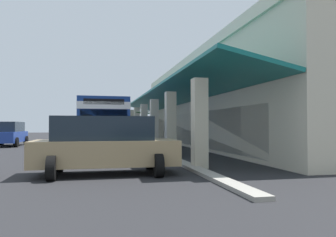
% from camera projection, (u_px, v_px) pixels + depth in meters
% --- Properties ---
extents(ground, '(120.00, 120.00, 0.00)m').
position_uv_depth(ground, '(220.00, 148.00, 23.52)').
color(ground, '#262628').
extents(curb_strip, '(37.07, 0.50, 0.12)m').
position_uv_depth(curb_strip, '(144.00, 146.00, 25.06)').
color(curb_strip, '#9E998E').
rests_on(curb_strip, ground).
extents(plaza_building, '(31.19, 16.20, 6.98)m').
position_uv_depth(plaza_building, '(257.00, 104.00, 27.19)').
color(plaza_building, beige).
rests_on(plaza_building, ground).
extents(transit_bus, '(11.28, 3.05, 3.34)m').
position_uv_depth(transit_bus, '(100.00, 123.00, 20.90)').
color(transit_bus, navy).
rests_on(transit_bus, ground).
extents(parked_suv_blue, '(4.82, 2.25, 1.97)m').
position_uv_depth(parked_suv_blue, '(9.00, 134.00, 26.12)').
color(parked_suv_blue, navy).
rests_on(parked_suv_blue, ground).
extents(parked_suv_tan, '(2.73, 4.81, 1.97)m').
position_uv_depth(parked_suv_tan, '(105.00, 145.00, 10.94)').
color(parked_suv_tan, '#9E845B').
rests_on(parked_suv_tan, ground).
extents(pedestrian, '(0.55, 0.66, 1.77)m').
position_uv_depth(pedestrian, '(124.00, 141.00, 14.17)').
color(pedestrian, '#726651').
rests_on(pedestrian, ground).
extents(potted_palm, '(1.92, 1.95, 3.13)m').
position_uv_depth(potted_palm, '(144.00, 135.00, 31.67)').
color(potted_palm, gray).
rests_on(potted_palm, ground).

